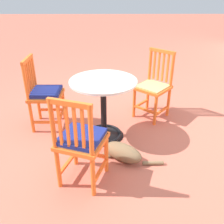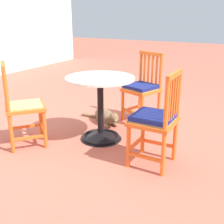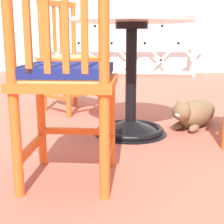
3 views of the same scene
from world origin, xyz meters
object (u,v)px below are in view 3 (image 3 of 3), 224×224
(orange_chair_tucked_in, at_px, (69,60))
(orange_chair_by_planter, at_px, (66,79))
(cafe_table, at_px, (131,90))
(tabby_cat, at_px, (194,114))

(orange_chair_tucked_in, bearing_deg, orange_chair_by_planter, -79.66)
(orange_chair_tucked_in, bearing_deg, cafe_table, -51.93)
(tabby_cat, bearing_deg, orange_chair_tucked_in, 153.28)
(orange_chair_by_planter, relative_size, tabby_cat, 1.31)
(cafe_table, distance_m, orange_chair_tucked_in, 0.86)
(cafe_table, relative_size, orange_chair_by_planter, 0.83)
(orange_chair_by_planter, distance_m, tabby_cat, 1.22)
(cafe_table, relative_size, orange_chair_tucked_in, 0.83)
(orange_chair_tucked_in, bearing_deg, tabby_cat, -26.72)
(orange_chair_by_planter, bearing_deg, tabby_cat, 52.57)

